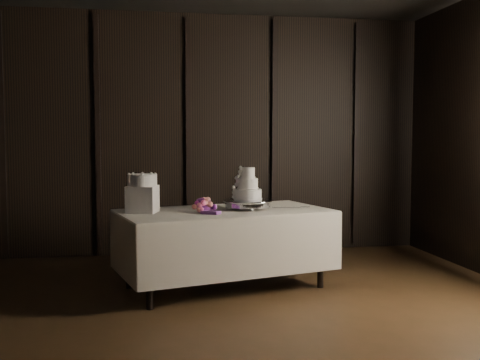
{
  "coord_description": "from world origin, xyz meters",
  "views": [
    {
      "loc": [
        -0.51,
        -3.55,
        1.45
      ],
      "look_at": [
        0.37,
        1.76,
        1.05
      ],
      "focal_mm": 42.0,
      "sensor_mm": 36.0,
      "label": 1
    }
  ],
  "objects_px": {
    "box_pedestal": "(143,199)",
    "small_cake": "(142,180)",
    "display_table": "(225,245)",
    "bouquet": "(204,206)",
    "wedding_cake": "(246,187)",
    "cake_stand": "(248,205)"
  },
  "relations": [
    {
      "from": "box_pedestal",
      "to": "small_cake",
      "type": "distance_m",
      "value": 0.18
    },
    {
      "from": "display_table",
      "to": "box_pedestal",
      "type": "relative_size",
      "value": 8.43
    },
    {
      "from": "bouquet",
      "to": "box_pedestal",
      "type": "height_order",
      "value": "box_pedestal"
    },
    {
      "from": "display_table",
      "to": "bouquet",
      "type": "relative_size",
      "value": 5.91
    },
    {
      "from": "wedding_cake",
      "to": "small_cake",
      "type": "xyz_separation_m",
      "value": [
        -0.99,
        -0.06,
        0.09
      ]
    },
    {
      "from": "display_table",
      "to": "cake_stand",
      "type": "bearing_deg",
      "value": -6.16
    },
    {
      "from": "display_table",
      "to": "small_cake",
      "type": "height_order",
      "value": "small_cake"
    },
    {
      "from": "display_table",
      "to": "wedding_cake",
      "type": "bearing_deg",
      "value": -8.75
    },
    {
      "from": "wedding_cake",
      "to": "box_pedestal",
      "type": "distance_m",
      "value": 0.99
    },
    {
      "from": "bouquet",
      "to": "box_pedestal",
      "type": "distance_m",
      "value": 0.58
    },
    {
      "from": "display_table",
      "to": "wedding_cake",
      "type": "distance_m",
      "value": 0.6
    },
    {
      "from": "wedding_cake",
      "to": "bouquet",
      "type": "relative_size",
      "value": 0.86
    },
    {
      "from": "cake_stand",
      "to": "box_pedestal",
      "type": "distance_m",
      "value": 1.02
    },
    {
      "from": "box_pedestal",
      "to": "small_cake",
      "type": "xyz_separation_m",
      "value": [
        0.0,
        0.0,
        0.18
      ]
    },
    {
      "from": "box_pedestal",
      "to": "cake_stand",
      "type": "bearing_deg",
      "value": 4.39
    },
    {
      "from": "small_cake",
      "to": "display_table",
      "type": "bearing_deg",
      "value": 3.04
    },
    {
      "from": "display_table",
      "to": "small_cake",
      "type": "xyz_separation_m",
      "value": [
        -0.78,
        -0.04,
        0.65
      ]
    },
    {
      "from": "display_table",
      "to": "bouquet",
      "type": "height_order",
      "value": "bouquet"
    },
    {
      "from": "display_table",
      "to": "cake_stand",
      "type": "relative_size",
      "value": 4.53
    },
    {
      "from": "small_cake",
      "to": "box_pedestal",
      "type": "bearing_deg",
      "value": 0.0
    },
    {
      "from": "box_pedestal",
      "to": "small_cake",
      "type": "height_order",
      "value": "small_cake"
    },
    {
      "from": "cake_stand",
      "to": "wedding_cake",
      "type": "relative_size",
      "value": 1.52
    }
  ]
}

